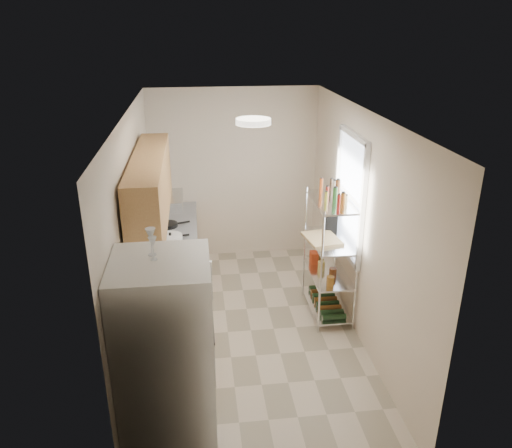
{
  "coord_description": "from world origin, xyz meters",
  "views": [
    {
      "loc": [
        -0.56,
        -5.05,
        3.46
      ],
      "look_at": [
        0.09,
        0.25,
        1.28
      ],
      "focal_mm": 35.0,
      "sensor_mm": 36.0,
      "label": 1
    }
  ],
  "objects": [
    {
      "name": "room",
      "position": [
        0.0,
        0.0,
        1.3
      ],
      "size": [
        2.52,
        4.42,
        2.62
      ],
      "color": "beige",
      "rests_on": "ground"
    },
    {
      "name": "counter_run",
      "position": [
        -0.92,
        0.44,
        0.45
      ],
      "size": [
        0.63,
        3.51,
        0.9
      ],
      "color": "tan",
      "rests_on": "ground"
    },
    {
      "name": "upper_cabinets",
      "position": [
        -1.05,
        0.1,
        1.81
      ],
      "size": [
        0.33,
        2.2,
        0.72
      ],
      "primitive_type": "cube",
      "color": "tan",
      "rests_on": "room"
    },
    {
      "name": "range_hood",
      "position": [
        -1.0,
        0.9,
        1.39
      ],
      "size": [
        0.5,
        0.6,
        0.12
      ],
      "primitive_type": "cube",
      "color": "#B7BABC",
      "rests_on": "room"
    },
    {
      "name": "window",
      "position": [
        1.23,
        0.35,
        1.55
      ],
      "size": [
        0.06,
        1.0,
        1.46
      ],
      "primitive_type": "cube",
      "color": "white",
      "rests_on": "room"
    },
    {
      "name": "bakers_rack",
      "position": [
        1.0,
        0.3,
        1.11
      ],
      "size": [
        0.45,
        0.9,
        1.73
      ],
      "color": "silver",
      "rests_on": "ground"
    },
    {
      "name": "ceiling_dome",
      "position": [
        0.0,
        -0.3,
        2.57
      ],
      "size": [
        0.34,
        0.34,
        0.05
      ],
      "primitive_type": "cylinder",
      "color": "white",
      "rests_on": "room"
    },
    {
      "name": "refrigerator",
      "position": [
        -0.87,
        -1.68,
        0.91
      ],
      "size": [
        0.75,
        0.75,
        1.82
      ],
      "primitive_type": "cube",
      "color": "silver",
      "rests_on": "ground"
    },
    {
      "name": "wine_glass_a",
      "position": [
        -0.91,
        -1.65,
        1.91
      ],
      "size": [
        0.06,
        0.06,
        0.18
      ],
      "primitive_type": null,
      "color": "silver",
      "rests_on": "refrigerator"
    },
    {
      "name": "wine_glass_b",
      "position": [
        -0.92,
        -1.57,
        1.92
      ],
      "size": [
        0.08,
        0.08,
        0.22
      ],
      "primitive_type": null,
      "color": "silver",
      "rests_on": "refrigerator"
    },
    {
      "name": "rice_cooker",
      "position": [
        -0.91,
        0.4,
        1.01
      ],
      "size": [
        0.28,
        0.28,
        0.23
      ],
      "primitive_type": "cylinder",
      "color": "white",
      "rests_on": "counter_run"
    },
    {
      "name": "frying_pan_large",
      "position": [
        -0.97,
        0.82,
        0.92
      ],
      "size": [
        0.29,
        0.29,
        0.04
      ],
      "primitive_type": "cylinder",
      "rotation": [
        0.0,
        0.0,
        0.18
      ],
      "color": "black",
      "rests_on": "counter_run"
    },
    {
      "name": "frying_pan_small",
      "position": [
        -0.97,
        1.23,
        0.93
      ],
      "size": [
        0.31,
        0.31,
        0.05
      ],
      "primitive_type": "cylinder",
      "rotation": [
        0.0,
        0.0,
        0.32
      ],
      "color": "black",
      "rests_on": "counter_run"
    },
    {
      "name": "cutting_board",
      "position": [
        0.9,
        0.31,
        1.03
      ],
      "size": [
        0.44,
        0.53,
        0.03
      ],
      "primitive_type": "cube",
      "rotation": [
        0.0,
        0.0,
        0.16
      ],
      "color": "tan",
      "rests_on": "bakers_rack"
    },
    {
      "name": "espresso_machine",
      "position": [
        1.09,
        0.63,
        1.16
      ],
      "size": [
        0.24,
        0.3,
        0.3
      ],
      "primitive_type": "cube",
      "rotation": [
        0.0,
        0.0,
        -0.28
      ],
      "color": "black",
      "rests_on": "bakers_rack"
    },
    {
      "name": "storage_bag",
      "position": [
        0.89,
        0.59,
        0.64
      ],
      "size": [
        0.1,
        0.14,
        0.15
      ],
      "primitive_type": "cube",
      "rotation": [
        0.0,
        0.0,
        -0.04
      ],
      "color": "#AD3515",
      "rests_on": "bakers_rack"
    }
  ]
}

